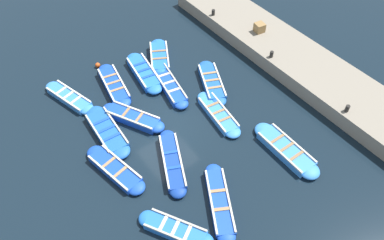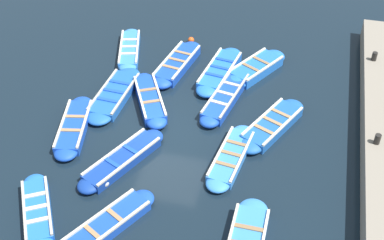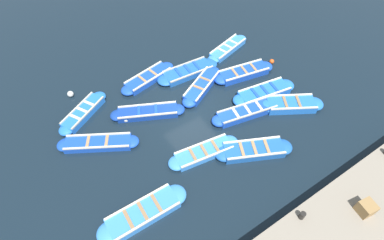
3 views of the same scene
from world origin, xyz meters
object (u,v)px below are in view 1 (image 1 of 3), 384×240
object	(u,v)px
boat_outer_right	(69,97)
boat_broadside	(160,57)
boat_tucked	(114,85)
bollard_mid_north	(272,54)
boat_end_of_row	(175,230)
boat_stern_in	(107,131)
wooden_crate	(259,28)
bollard_north	(347,108)
boat_drifting	(218,114)
boat_near_quay	(133,118)
buoy_yellow_far	(98,65)
boat_inner_gap	(286,150)
boat_mid_row	(144,73)
boat_bow_out	(172,162)
boat_alongside	(212,83)
boat_outer_left	(220,202)
bollard_mid_south	(213,12)
buoy_white_drifting	(183,182)
boat_centre	(169,85)
boat_far_corner	(115,169)

from	to	relation	value
boat_outer_right	boat_broadside	bearing A→B (deg)	-1.82
boat_tucked	bollard_mid_north	world-z (taller)	bollard_mid_north
boat_end_of_row	boat_stern_in	world-z (taller)	boat_end_of_row
boat_stern_in	wooden_crate	bearing A→B (deg)	4.56
bollard_north	boat_drifting	bearing A→B (deg)	139.20
boat_stern_in	boat_near_quay	world-z (taller)	boat_near_quay
boat_broadside	buoy_yellow_far	distance (m)	3.49
boat_outer_right	boat_near_quay	bearing A→B (deg)	-59.36
boat_inner_gap	bollard_mid_north	world-z (taller)	bollard_mid_north
boat_mid_row	buoy_yellow_far	bearing A→B (deg)	128.66
boat_drifting	boat_stern_in	bearing A→B (deg)	155.01
boat_drifting	boat_broadside	distance (m)	5.30
boat_drifting	boat_bow_out	xyz separation A→B (m)	(-3.47, -1.00, 0.02)
boat_alongside	boat_near_quay	distance (m)	4.67
boat_near_quay	bollard_north	size ratio (longest dim) A/B	9.70
boat_outer_left	wooden_crate	size ratio (longest dim) A/B	6.84
boat_mid_row	bollard_mid_south	bearing A→B (deg)	12.63
boat_alongside	bollard_mid_south	distance (m)	5.44
boat_broadside	bollard_mid_north	size ratio (longest dim) A/B	9.51
boat_drifting	boat_stern_in	world-z (taller)	boat_stern_in
boat_tucked	buoy_white_drifting	bearing A→B (deg)	-94.29
boat_inner_gap	boat_outer_right	bearing A→B (deg)	125.57
boat_inner_gap	boat_mid_row	world-z (taller)	boat_mid_row
boat_centre	buoy_yellow_far	world-z (taller)	boat_centre
boat_end_of_row	bollard_mid_south	bearing A→B (deg)	44.99
boat_alongside	buoy_yellow_far	bearing A→B (deg)	130.12
boat_far_corner	bollard_mid_south	xyz separation A→B (m)	(10.25, 5.88, 0.82)
bollard_north	bollard_mid_south	distance (m)	10.00
buoy_white_drifting	boat_outer_left	bearing A→B (deg)	-69.76
bollard_north	boat_mid_row	bearing A→B (deg)	124.20
boat_tucked	boat_outer_right	distance (m)	2.36
boat_bow_out	bollard_mid_north	bearing A→B (deg)	14.46
boat_end_of_row	bollard_mid_north	bearing A→B (deg)	25.97
boat_bow_out	buoy_yellow_far	bearing A→B (deg)	86.99
boat_near_quay	boat_bow_out	bearing A→B (deg)	-89.03
boat_near_quay	bollard_mid_south	world-z (taller)	bollard_mid_south
boat_end_of_row	boat_alongside	bearing A→B (deg)	41.49
boat_outer_left	bollard_mid_south	size ratio (longest dim) A/B	10.30
boat_centre	boat_bow_out	distance (m)	4.93
boat_bow_out	boat_end_of_row	bearing A→B (deg)	-122.79
boat_stern_in	boat_outer_left	size ratio (longest dim) A/B	1.05
boat_outer_right	boat_end_of_row	bearing A→B (deg)	-88.64
boat_end_of_row	bollard_north	bearing A→B (deg)	-1.45
boat_bow_out	bollard_mid_south	size ratio (longest dim) A/B	10.43
boat_drifting	boat_outer_right	size ratio (longest dim) A/B	1.01
boat_tucked	boat_outer_left	distance (m)	8.63
boat_near_quay	boat_mid_row	distance (m)	3.29
boat_centre	buoy_white_drifting	size ratio (longest dim) A/B	14.72
boat_outer_left	bollard_mid_south	world-z (taller)	bollard_mid_south
boat_bow_out	bollard_mid_north	distance (m)	8.33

